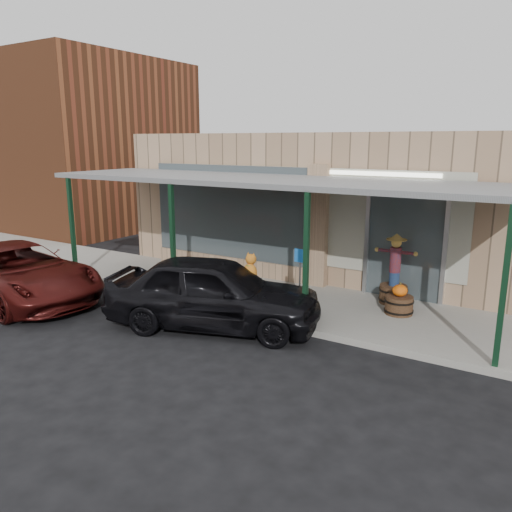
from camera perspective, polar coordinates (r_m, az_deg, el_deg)
The scene contains 10 objects.
ground at distance 10.09m, azimuth -9.44°, elevation -10.44°, with size 120.00×120.00×0.00m, color black.
sidewalk at distance 12.80m, azimuth 1.20°, elevation -4.76°, with size 40.00×3.20×0.15m, color gray.
storefront at distance 16.39m, azimuth 9.41°, elevation 6.23°, with size 12.00×6.25×4.20m.
awning at distance 12.19m, azimuth 1.17°, elevation 8.44°, with size 12.00×3.00×3.04m.
block_buildings_near at distance 16.64m, azimuth 17.57°, elevation 11.69°, with size 61.00×8.00×8.00m.
barrel_scarecrow at distance 12.45m, azimuth 15.50°, elevation -2.64°, with size 1.04×0.76×1.71m.
barrel_pumpkin at distance 11.78m, azimuth 16.04°, elevation -5.16°, with size 0.79×0.79×0.74m.
handicap_sign at distance 11.33m, azimuth 5.05°, elevation -1.81°, with size 0.30×0.05×1.47m.
parked_sedan at distance 10.85m, azimuth -4.87°, elevation -4.13°, with size 5.00×3.23×1.58m.
car_maroon at distance 14.07m, azimuth -25.60°, elevation -1.72°, with size 2.38×5.15×1.43m, color #430F0D.
Camera 1 is at (6.18, -6.90, 3.99)m, focal length 35.00 mm.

